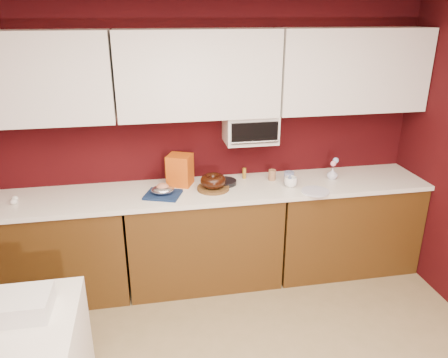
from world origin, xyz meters
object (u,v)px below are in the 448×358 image
Objects in this scene: bundt_cake at (213,181)px; newspaper_stack at (21,305)px; foil_ham_nest at (163,190)px; coffee_mug at (291,181)px; blue_jar at (289,177)px; toaster_oven at (250,128)px; flower_vase at (332,173)px; pandoro_box at (180,170)px.

newspaper_stack is (-1.29, -1.23, -0.17)m from bundt_cake.
foil_ham_nest is 1.71× the size of coffee_mug.
bundt_cake is at bearing 174.78° from coffee_mug.
foil_ham_nest is 1.12m from blue_jar.
blue_jar is at bearing -26.72° from toaster_oven.
foil_ham_nest is 0.57× the size of newspaper_stack.
newspaper_stack is (-1.97, -1.26, -0.15)m from blue_jar.
flower_vase is at bearing 2.62° from bundt_cake.
newspaper_stack is (-2.39, -1.28, -0.15)m from flower_vase.
flower_vase is at bearing 28.20° from newspaper_stack.
toaster_oven is 0.58m from coffee_mug.
foil_ham_nest is 1.77× the size of blue_jar.
foil_ham_nest is 1.46m from newspaper_stack.
bundt_cake is 1.18× the size of foil_ham_nest.
foil_ham_nest is 1.62× the size of flower_vase.
toaster_oven is 2.25m from newspaper_stack.
coffee_mug is at bearing -39.17° from toaster_oven.
coffee_mug is at bearing -0.17° from foil_ham_nest.
blue_jar is (0.68, 0.03, -0.03)m from bundt_cake.
pandoro_box reaches higher than coffee_mug.
newspaper_stack is at bearing -149.13° from coffee_mug.
flower_vase reaches higher than coffee_mug.
foil_ham_nest is at bearing -102.18° from pandoro_box.
toaster_oven is 4.14× the size of coffee_mug.
coffee_mug is (0.94, -0.23, -0.08)m from pandoro_box.
coffee_mug is (0.67, -0.06, -0.03)m from bundt_cake.
toaster_oven is at bearing 153.28° from blue_jar.
bundt_cake is 2.09× the size of blue_jar.
pandoro_box reaches higher than foil_ham_nest.
flower_vase is at bearing 4.05° from foil_ham_nest.
coffee_mug is 2.28m from newspaper_stack.
toaster_oven reaches higher than bundt_cake.
foil_ham_nest is at bearing 53.91° from newspaper_stack.
coffee_mug is (1.10, -0.00, -0.00)m from foil_ham_nest.
flower_vase is (1.37, -0.12, -0.08)m from pandoro_box.
newspaper_stack is at bearing -151.80° from flower_vase.
foil_ham_nest is 0.68× the size of pandoro_box.
newspaper_stack is (-0.85, -1.17, -0.15)m from foil_ham_nest.
coffee_mug is at bearing -165.52° from flower_vase.
bundt_cake is 0.69m from blue_jar.
flower_vase is (0.43, 0.11, 0.00)m from coffee_mug.
blue_jar reaches higher than newspaper_stack.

